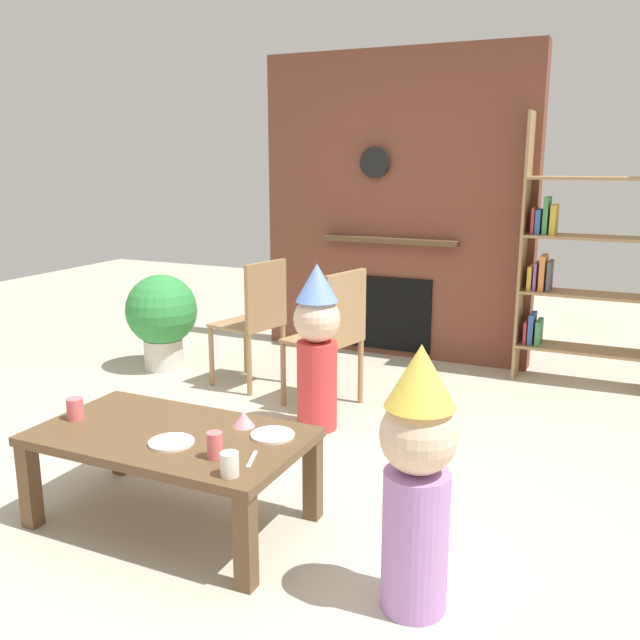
# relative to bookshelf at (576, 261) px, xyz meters

# --- Properties ---
(ground_plane) EXTENTS (12.00, 12.00, 0.00)m
(ground_plane) POSITION_rel_bookshelf_xyz_m (-1.20, -2.40, -0.88)
(ground_plane) COLOR #BCB29E
(brick_fireplace_feature) EXTENTS (2.20, 0.28, 2.40)m
(brick_fireplace_feature) POSITION_rel_bookshelf_xyz_m (-1.40, 0.20, 0.31)
(brick_fireplace_feature) COLOR brown
(brick_fireplace_feature) RESTS_ON ground_plane
(bookshelf) EXTENTS (0.90, 0.28, 1.90)m
(bookshelf) POSITION_rel_bookshelf_xyz_m (0.00, 0.00, 0.00)
(bookshelf) COLOR #9E7A51
(bookshelf) RESTS_ON ground_plane
(coffee_table) EXTENTS (1.18, 0.67, 0.42)m
(coffee_table) POSITION_rel_bookshelf_xyz_m (-1.38, -2.84, -0.52)
(coffee_table) COLOR brown
(coffee_table) RESTS_ON ground_plane
(paper_cup_near_left) EXTENTS (0.08, 0.08, 0.10)m
(paper_cup_near_left) POSITION_rel_bookshelf_xyz_m (-1.87, -2.89, -0.41)
(paper_cup_near_left) COLOR #E5666B
(paper_cup_near_left) RESTS_ON coffee_table
(paper_cup_near_right) EXTENTS (0.07, 0.07, 0.09)m
(paper_cup_near_right) POSITION_rel_bookshelf_xyz_m (-0.92, -3.09, -0.41)
(paper_cup_near_right) COLOR silver
(paper_cup_near_right) RESTS_ON coffee_table
(paper_cup_center) EXTENTS (0.06, 0.06, 0.11)m
(paper_cup_center) POSITION_rel_bookshelf_xyz_m (-1.06, -2.98, -0.40)
(paper_cup_center) COLOR #E5666B
(paper_cup_center) RESTS_ON coffee_table
(paper_plate_front) EXTENTS (0.19, 0.19, 0.01)m
(paper_plate_front) POSITION_rel_bookshelf_xyz_m (-1.30, -2.94, -0.45)
(paper_plate_front) COLOR white
(paper_plate_front) RESTS_ON coffee_table
(paper_plate_rear) EXTENTS (0.19, 0.19, 0.01)m
(paper_plate_rear) POSITION_rel_bookshelf_xyz_m (-0.96, -2.69, -0.45)
(paper_plate_rear) COLOR white
(paper_plate_rear) RESTS_ON coffee_table
(birthday_cake_slice) EXTENTS (0.10, 0.10, 0.07)m
(birthday_cake_slice) POSITION_rel_bookshelf_xyz_m (-1.13, -2.65, -0.42)
(birthday_cake_slice) COLOR pink
(birthday_cake_slice) RESTS_ON coffee_table
(table_fork) EXTENTS (0.06, 0.15, 0.01)m
(table_fork) POSITION_rel_bookshelf_xyz_m (-0.91, -2.93, -0.45)
(table_fork) COLOR silver
(table_fork) RESTS_ON coffee_table
(child_in_pink) EXTENTS (0.27, 0.27, 0.98)m
(child_in_pink) POSITION_rel_bookshelf_xyz_m (-0.23, -2.97, -0.36)
(child_in_pink) COLOR #B27FCC
(child_in_pink) RESTS_ON ground_plane
(child_by_the_chairs) EXTENTS (0.28, 0.28, 1.00)m
(child_by_the_chairs) POSITION_rel_bookshelf_xyz_m (-1.27, -1.57, -0.35)
(child_by_the_chairs) COLOR #D13838
(child_by_the_chairs) RESTS_ON ground_plane
(dining_chair_left) EXTENTS (0.47, 0.47, 0.90)m
(dining_chair_left) POSITION_rel_bookshelf_xyz_m (-1.98, -1.04, -0.37)
(dining_chair_left) COLOR #9E7A51
(dining_chair_left) RESTS_ON ground_plane
(dining_chair_middle) EXTENTS (0.48, 0.48, 0.90)m
(dining_chair_middle) POSITION_rel_bookshelf_xyz_m (-1.32, -1.21, -0.37)
(dining_chair_middle) COLOR #9E7A51
(dining_chair_middle) RESTS_ON ground_plane
(potted_plant_short) EXTENTS (0.54, 0.54, 0.73)m
(potted_plant_short) POSITION_rel_bookshelf_xyz_m (-2.86, -0.97, -0.46)
(potted_plant_short) COLOR beige
(potted_plant_short) RESTS_ON ground_plane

